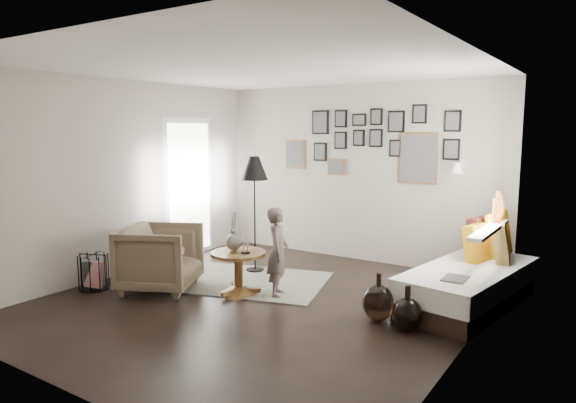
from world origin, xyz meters
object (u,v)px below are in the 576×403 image
Objects in this scene: daybed at (471,278)px; child at (278,252)px; magazine_basket at (94,272)px; vase at (234,239)px; pedestal_table at (239,274)px; armchair at (160,258)px; demijohn_large at (378,302)px; demijohn_small at (407,315)px; floor_lamp at (254,172)px.

daybed is 2.19m from child.
daybed is 4.65× the size of magazine_basket.
daybed is at bearing -92.25° from child.
child reaches higher than daybed.
child is at bearing 20.08° from vase.
magazine_basket is (-4.00, -1.96, -0.09)m from daybed.
pedestal_table is at bearing 27.47° from magazine_basket.
child reaches higher than armchair.
magazine_basket is (-0.71, -0.44, -0.18)m from armchair.
demijohn_large reaches higher than magazine_basket.
demijohn_large is 0.37m from demijohn_small.
demijohn_small is at bearing -19.92° from floor_lamp.
pedestal_table is 0.55m from child.
magazine_basket is (-1.60, -0.83, -0.02)m from pedestal_table.
floor_lamp is 1.39m from child.
floor_lamp reaches higher than magazine_basket.
floor_lamp is at bearing 56.18° from magazine_basket.
pedestal_table is at bearing 88.32° from child.
child reaches higher than demijohn_small.
armchair is 1.93× the size of magazine_basket.
demijohn_large is 0.47× the size of child.
vase is 1.03× the size of magazine_basket.
floor_lamp is at bearing 23.60° from child.
daybed is 4.45m from magazine_basket.
magazine_basket is 0.99× the size of demijohn_small.
magazine_basket is 2.30m from child.
vase is 1.19m from floor_lamp.
daybed is 4.20× the size of demijohn_large.
floor_lamp is at bearing 160.08° from demijohn_small.
armchair is (-0.90, -0.39, 0.16)m from pedestal_table.
armchair is 1.75× the size of demijohn_large.
daybed is (2.40, 1.13, 0.06)m from pedestal_table.
magazine_basket is at bearing -152.53° from pedestal_table.
armchair is 0.85m from magazine_basket.
daybed is at bearing 74.86° from demijohn_small.
pedestal_table is at bearing -14.04° from vase.
demijohn_large is (-0.66, -1.02, -0.11)m from daybed.
vase reaches higher than armchair.
armchair is 0.55× the size of floor_lamp.
magazine_basket is at bearing 89.71° from child.
child reaches higher than demijohn_large.
demijohn_large is at bearing -113.86° from daybed.
vase is 1.80m from magazine_basket.
vase is 0.22× the size of daybed.
demijohn_large is (1.82, 0.09, -0.46)m from vase.
armchair is 0.83× the size of child.
magazine_basket is at bearing -144.90° from daybed.
floor_lamp is 3.49× the size of demijohn_small.
magazine_basket is at bearing -150.74° from vase.
pedestal_table is at bearing -91.87° from armchair.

